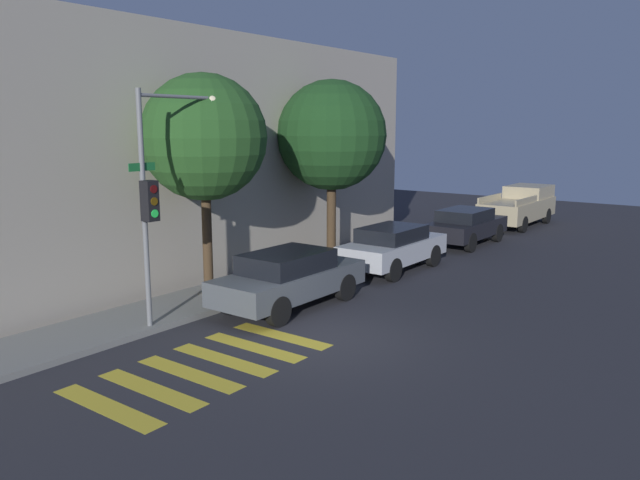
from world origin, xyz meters
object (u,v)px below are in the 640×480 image
at_px(tree_near_corner, 204,138).
at_px(tree_midblock, 332,136).
at_px(traffic_light_pole, 163,176).
at_px(sedan_middle, 393,247).
at_px(sedan_near_corner, 289,278).
at_px(pickup_truck, 520,206).
at_px(sedan_far_end, 466,225).

relative_size(tree_near_corner, tree_midblock, 0.97).
bearing_deg(traffic_light_pole, tree_midblock, 7.90).
bearing_deg(traffic_light_pole, tree_near_corner, 25.94).
xyz_separation_m(traffic_light_pole, tree_near_corner, (2.30, 1.12, 0.81)).
distance_m(sedan_middle, tree_midblock, 4.29).
bearing_deg(sedan_near_corner, sedan_middle, 0.00).
distance_m(sedan_middle, tree_near_corner, 7.31).
bearing_deg(sedan_middle, traffic_light_pole, 171.20).
relative_size(traffic_light_pole, tree_midblock, 0.88).
bearing_deg(tree_midblock, tree_near_corner, 180.00).
bearing_deg(sedan_near_corner, pickup_truck, -0.00).
distance_m(sedan_near_corner, tree_midblock, 6.72).
relative_size(sedan_middle, pickup_truck, 0.79).
bearing_deg(tree_midblock, sedan_far_end, -22.26).
distance_m(sedan_near_corner, tree_near_corner, 4.33).
xyz_separation_m(sedan_middle, sedan_far_end, (5.70, 0.00, -0.01)).
xyz_separation_m(traffic_light_pole, tree_midblock, (8.07, 1.12, 0.80)).
xyz_separation_m(sedan_far_end, tree_near_corner, (-11.61, 2.39, 3.59)).
relative_size(sedan_near_corner, sedan_middle, 1.05).
xyz_separation_m(sedan_near_corner, sedan_far_end, (11.02, 0.00, -0.02)).
bearing_deg(tree_near_corner, pickup_truck, -7.65).
distance_m(tree_near_corner, tree_midblock, 5.77).
bearing_deg(tree_midblock, traffic_light_pole, -172.10).
distance_m(sedan_near_corner, sedan_far_end, 11.02).
bearing_deg(sedan_near_corner, tree_near_corner, 103.98).
bearing_deg(tree_midblock, sedan_middle, -86.60).
bearing_deg(traffic_light_pole, pickup_truck, -3.62).
bearing_deg(tree_near_corner, sedan_near_corner, -76.02).
xyz_separation_m(sedan_middle, pickup_truck, (11.89, -0.00, 0.15)).
xyz_separation_m(sedan_far_end, pickup_truck, (6.19, -0.00, 0.16)).
bearing_deg(sedan_middle, pickup_truck, -0.00).
height_order(sedan_middle, tree_midblock, tree_midblock).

